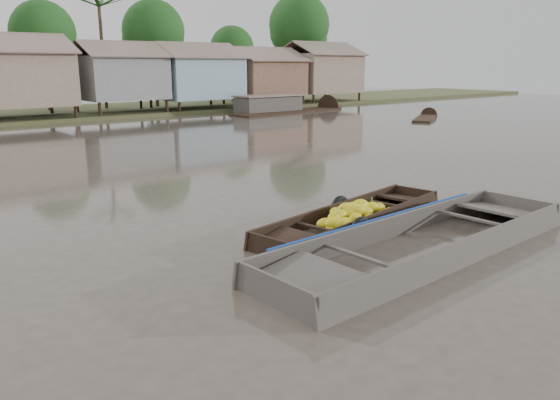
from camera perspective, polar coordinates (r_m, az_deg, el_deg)
ground at (r=10.35m, az=1.83°, el=-5.88°), size 120.00×120.00×0.00m
riverbank at (r=40.30m, az=-26.44°, el=11.96°), size 120.00×12.47×10.22m
banana_boat at (r=12.22m, az=7.57°, el=-2.06°), size 5.83×2.25×0.77m
viewer_boat at (r=10.95m, az=14.72°, el=-4.86°), size 7.79×2.25×0.62m
distant_boats at (r=37.50m, az=-6.40°, el=8.88°), size 45.94×14.02×1.38m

